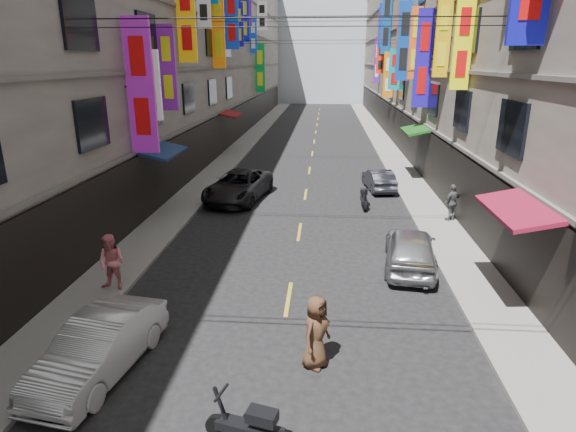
% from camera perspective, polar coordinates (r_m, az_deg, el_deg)
% --- Properties ---
extents(sidewalk_left, '(2.00, 90.00, 0.12)m').
position_cam_1_polar(sidewalk_left, '(38.26, -6.21, 7.57)').
color(sidewalk_left, slate).
rests_on(sidewalk_left, ground).
extents(sidewalk_right, '(2.00, 90.00, 0.12)m').
position_cam_1_polar(sidewalk_right, '(37.95, 12.05, 7.20)').
color(sidewalk_right, slate).
rests_on(sidewalk_right, ground).
extents(building_row_left, '(10.14, 90.00, 19.00)m').
position_cam_1_polar(building_row_left, '(39.31, -15.94, 21.11)').
color(building_row_left, gray).
rests_on(building_row_left, ground).
extents(building_row_right, '(10.14, 90.00, 19.00)m').
position_cam_1_polar(building_row_right, '(38.69, 22.45, 20.55)').
color(building_row_right, '#9E9184').
rests_on(building_row_right, ground).
extents(haze_block, '(18.00, 8.00, 22.00)m').
position_cam_1_polar(haze_block, '(87.11, 4.06, 20.57)').
color(haze_block, '#ABB3BF').
rests_on(haze_block, ground).
extents(shop_signage, '(14.00, 55.00, 12.23)m').
position_cam_1_polar(shop_signage, '(29.51, 2.55, 22.46)').
color(shop_signage, '#0F13B4').
rests_on(shop_signage, ground).
extents(street_awnings, '(13.99, 35.20, 0.41)m').
position_cam_1_polar(street_awnings, '(21.47, -1.67, 7.58)').
color(street_awnings, '#144B1A').
rests_on(street_awnings, ground).
extents(overhead_cables, '(14.00, 38.04, 1.24)m').
position_cam_1_polar(overhead_cables, '(25.10, 2.34, 22.35)').
color(overhead_cables, black).
rests_on(overhead_cables, ground).
extents(lane_markings, '(0.12, 80.20, 0.01)m').
position_cam_1_polar(lane_markings, '(34.70, 2.74, 6.50)').
color(lane_markings, gold).
rests_on(lane_markings, ground).
extents(scooter_crossing, '(1.77, 0.70, 1.14)m').
position_cam_1_polar(scooter_crossing, '(9.64, -4.38, -23.70)').
color(scooter_crossing, black).
rests_on(scooter_crossing, ground).
extents(scooter_far_right, '(0.50, 1.80, 1.14)m').
position_cam_1_polar(scooter_far_right, '(23.71, 9.00, 2.02)').
color(scooter_far_right, black).
rests_on(scooter_far_right, ground).
extents(car_left_mid, '(2.00, 4.19, 1.32)m').
position_cam_1_polar(car_left_mid, '(12.06, -21.49, -14.29)').
color(car_left_mid, silver).
rests_on(car_left_mid, ground).
extents(car_left_far, '(3.29, 5.64, 1.48)m').
position_cam_1_polar(car_left_far, '(24.83, -5.90, 3.57)').
color(car_left_far, black).
rests_on(car_left_far, ground).
extents(car_right_mid, '(2.20, 4.37, 1.43)m').
position_cam_1_polar(car_right_mid, '(17.06, 14.30, -3.72)').
color(car_right_mid, '#A2A2A6').
rests_on(car_right_mid, ground).
extents(car_right_far, '(1.69, 3.69, 1.17)m').
position_cam_1_polar(car_right_far, '(27.17, 10.71, 4.27)').
color(car_right_far, '#27272E').
rests_on(car_right_far, ground).
extents(pedestrian_lfar, '(0.94, 0.72, 1.76)m').
position_cam_1_polar(pedestrian_lfar, '(15.64, -20.16, -5.18)').
color(pedestrian_lfar, pink).
rests_on(pedestrian_lfar, sidewalk_left).
extents(pedestrian_rfar, '(1.10, 0.99, 1.63)m').
position_cam_1_polar(pedestrian_rfar, '(22.24, 18.87, 1.52)').
color(pedestrian_rfar, '#4E4E50').
rests_on(pedestrian_rfar, sidewalk_right).
extents(pedestrian_crossing, '(0.96, 1.06, 1.79)m').
position_cam_1_polar(pedestrian_crossing, '(11.40, 3.34, -13.55)').
color(pedestrian_crossing, '#4B2F1E').
rests_on(pedestrian_crossing, ground).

